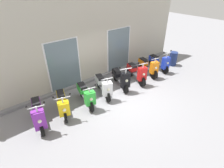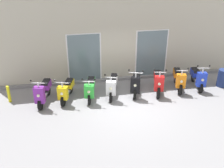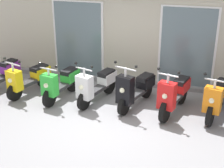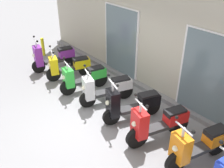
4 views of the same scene
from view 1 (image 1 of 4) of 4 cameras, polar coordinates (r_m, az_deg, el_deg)
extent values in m
plane|color=gray|center=(7.55, 4.62, -4.87)|extent=(40.00, 40.00, 0.00)
cube|color=#B2AD9E|center=(8.44, -6.76, 14.23)|extent=(11.12, 0.30, 4.01)
cube|color=slate|center=(9.00, -5.13, 1.97)|extent=(11.12, 0.20, 0.12)
cube|color=silver|center=(7.93, -15.11, 5.59)|extent=(1.52, 0.04, 2.30)
cube|color=slate|center=(7.91, -15.04, 5.54)|extent=(1.40, 0.02, 2.22)
cube|color=silver|center=(9.46, 2.14, 10.84)|extent=(1.52, 0.04, 2.30)
cube|color=slate|center=(9.44, 2.23, 10.80)|extent=(1.40, 0.02, 2.22)
cylinder|color=black|center=(6.30, -21.55, -13.48)|extent=(0.21, 0.45, 0.44)
cylinder|color=black|center=(7.18, -22.69, -7.60)|extent=(0.21, 0.45, 0.44)
cube|color=#2D2D30|center=(6.67, -22.33, -9.70)|extent=(0.41, 0.74, 0.09)
cube|color=purple|center=(6.08, -22.31, -10.58)|extent=(0.42, 0.32, 0.66)
sphere|color=#F2EFCC|center=(5.96, -22.24, -11.06)|extent=(0.12, 0.12, 0.12)
cube|color=purple|center=(6.91, -23.13, -5.99)|extent=(0.41, 0.57, 0.28)
cube|color=black|center=(6.80, -23.33, -5.23)|extent=(0.36, 0.53, 0.11)
cylinder|color=silver|center=(5.83, -23.12, -7.50)|extent=(0.06, 0.06, 0.21)
cylinder|color=silver|center=(5.78, -23.29, -6.85)|extent=(0.49, 0.15, 0.04)
sphere|color=black|center=(5.72, -21.06, -5.49)|extent=(0.07, 0.07, 0.07)
sphere|color=black|center=(5.74, -25.92, -6.60)|extent=(0.07, 0.07, 0.07)
cylinder|color=black|center=(6.54, -14.77, -10.03)|extent=(0.23, 0.47, 0.46)
cylinder|color=black|center=(7.39, -15.95, -4.88)|extent=(0.23, 0.47, 0.46)
cube|color=#2D2D30|center=(6.90, -15.52, -6.65)|extent=(0.45, 0.71, 0.09)
cube|color=yellow|center=(6.37, -15.21, -7.63)|extent=(0.44, 0.35, 0.52)
sphere|color=#F2EFCC|center=(6.25, -15.09, -8.05)|extent=(0.12, 0.12, 0.12)
cube|color=yellow|center=(7.17, -16.13, -3.75)|extent=(0.45, 0.59, 0.28)
cube|color=black|center=(7.06, -16.25, -2.99)|extent=(0.40, 0.54, 0.11)
cylinder|color=silver|center=(6.17, -15.65, -5.07)|extent=(0.06, 0.06, 0.22)
cylinder|color=silver|center=(6.11, -15.77, -4.37)|extent=(0.53, 0.20, 0.04)
sphere|color=black|center=(6.07, -13.38, -3.12)|extent=(0.07, 0.07, 0.07)
sphere|color=black|center=(6.06, -18.44, -4.08)|extent=(0.07, 0.07, 0.07)
cylinder|color=black|center=(6.82, -6.81, -6.99)|extent=(0.18, 0.49, 0.48)
cylinder|color=black|center=(7.63, -9.71, -2.64)|extent=(0.18, 0.49, 0.48)
cube|color=#2D2D30|center=(7.16, -8.40, -4.04)|extent=(0.38, 0.69, 0.09)
cube|color=green|center=(6.66, -7.11, -4.57)|extent=(0.42, 0.31, 0.54)
sphere|color=#F2EFCC|center=(6.53, -6.71, -4.88)|extent=(0.12, 0.12, 0.12)
cube|color=green|center=(7.41, -9.63, -1.35)|extent=(0.40, 0.57, 0.28)
cube|color=black|center=(7.31, -9.62, -0.57)|extent=(0.35, 0.52, 0.11)
cylinder|color=silver|center=(6.46, -7.30, -2.09)|extent=(0.06, 0.06, 0.19)
cylinder|color=silver|center=(6.42, -7.35, -1.53)|extent=(0.48, 0.13, 0.04)
sphere|color=black|center=(6.44, -5.39, -0.24)|extent=(0.07, 0.07, 0.07)
sphere|color=black|center=(6.31, -9.46, -1.31)|extent=(0.07, 0.07, 0.07)
cylinder|color=black|center=(7.28, -1.38, -4.07)|extent=(0.22, 0.47, 0.46)
cylinder|color=black|center=(8.17, -4.16, 0.17)|extent=(0.22, 0.47, 0.46)
cube|color=#2D2D30|center=(7.66, -2.87, -1.20)|extent=(0.46, 0.74, 0.09)
cube|color=white|center=(7.11, -1.52, -1.58)|extent=(0.43, 0.34, 0.58)
sphere|color=#F2EFCC|center=(6.99, -1.16, -1.84)|extent=(0.12, 0.12, 0.12)
cube|color=white|center=(7.96, -4.00, 1.48)|extent=(0.44, 0.59, 0.28)
cube|color=black|center=(7.85, -3.95, 2.24)|extent=(0.39, 0.54, 0.11)
cylinder|color=silver|center=(6.92, -1.57, 1.05)|extent=(0.06, 0.06, 0.21)
cylinder|color=silver|center=(6.87, -1.58, 1.68)|extent=(0.46, 0.17, 0.04)
sphere|color=black|center=(6.90, 0.23, 2.76)|extent=(0.07, 0.07, 0.07)
sphere|color=black|center=(6.76, -3.45, 2.05)|extent=(0.07, 0.07, 0.07)
cylinder|color=black|center=(7.84, 4.34, -1.41)|extent=(0.23, 0.46, 0.45)
cylinder|color=black|center=(8.73, 1.21, 2.35)|extent=(0.23, 0.46, 0.45)
cube|color=#2D2D30|center=(8.23, 2.71, 1.17)|extent=(0.47, 0.75, 0.09)
cube|color=black|center=(7.66, 4.33, 1.26)|extent=(0.44, 0.35, 0.68)
sphere|color=#F2EFCC|center=(7.54, 4.75, 1.07)|extent=(0.12, 0.12, 0.12)
cube|color=black|center=(8.53, 1.48, 3.53)|extent=(0.45, 0.59, 0.28)
cube|color=black|center=(8.43, 1.60, 4.26)|extent=(0.40, 0.54, 0.11)
cylinder|color=silver|center=(7.45, 4.46, 4.18)|extent=(0.06, 0.06, 0.23)
cylinder|color=silver|center=(7.41, 4.49, 4.85)|extent=(0.53, 0.20, 0.04)
sphere|color=black|center=(7.48, 6.43, 5.86)|extent=(0.07, 0.07, 0.07)
sphere|color=black|center=(7.26, 2.55, 5.23)|extent=(0.07, 0.07, 0.07)
cylinder|color=black|center=(8.39, 9.59, 0.88)|extent=(0.24, 0.53, 0.52)
cylinder|color=black|center=(9.20, 5.97, 4.04)|extent=(0.24, 0.53, 0.52)
cube|color=#2D2D30|center=(8.74, 7.75, 3.11)|extent=(0.43, 0.73, 0.09)
cube|color=red|center=(8.24, 9.67, 3.25)|extent=(0.43, 0.33, 0.63)
sphere|color=#F2EFCC|center=(8.13, 10.18, 3.10)|extent=(0.12, 0.12, 0.12)
cube|color=red|center=(9.01, 6.37, 5.31)|extent=(0.43, 0.58, 0.28)
cube|color=black|center=(8.92, 6.55, 6.01)|extent=(0.38, 0.53, 0.11)
cylinder|color=silver|center=(8.06, 9.92, 5.80)|extent=(0.06, 0.06, 0.22)
cylinder|color=silver|center=(8.02, 9.98, 6.39)|extent=(0.46, 0.16, 0.04)
sphere|color=black|center=(8.10, 11.44, 7.28)|extent=(0.07, 0.07, 0.07)
sphere|color=black|center=(7.86, 8.61, 6.80)|extent=(0.07, 0.07, 0.07)
cylinder|color=black|center=(9.14, 13.31, 3.07)|extent=(0.22, 0.52, 0.51)
cylinder|color=black|center=(9.91, 9.51, 5.78)|extent=(0.22, 0.52, 0.51)
cube|color=#2D2D30|center=(9.47, 11.40, 5.02)|extent=(0.41, 0.72, 0.09)
cube|color=orange|center=(9.01, 13.42, 5.16)|extent=(0.43, 0.32, 0.59)
sphere|color=#F2EFCC|center=(8.90, 13.96, 5.06)|extent=(0.12, 0.12, 0.12)
cube|color=orange|center=(9.72, 9.98, 7.00)|extent=(0.41, 0.58, 0.28)
cube|color=black|center=(9.64, 10.19, 7.67)|extent=(0.36, 0.53, 0.11)
cylinder|color=silver|center=(8.86, 13.72, 7.37)|extent=(0.06, 0.06, 0.21)
cylinder|color=silver|center=(8.82, 13.79, 7.89)|extent=(0.45, 0.14, 0.04)
sphere|color=black|center=(8.92, 15.03, 8.68)|extent=(0.07, 0.07, 0.07)
sphere|color=black|center=(8.65, 12.68, 8.28)|extent=(0.07, 0.07, 0.07)
cylinder|color=black|center=(9.84, 16.71, 4.49)|extent=(0.15, 0.46, 0.46)
cylinder|color=black|center=(10.50, 12.72, 6.76)|extent=(0.15, 0.46, 0.46)
cube|color=#2D2D30|center=(10.12, 14.73, 6.17)|extent=(0.36, 0.68, 0.09)
cube|color=#1E38C6|center=(9.71, 16.87, 6.51)|extent=(0.41, 0.30, 0.61)
sphere|color=#F2EFCC|center=(9.62, 17.45, 6.43)|extent=(0.12, 0.12, 0.12)
cube|color=#1E38C6|center=(10.33, 13.26, 7.91)|extent=(0.38, 0.56, 0.28)
cube|color=black|center=(10.25, 13.50, 8.54)|extent=(0.33, 0.51, 0.11)
cylinder|color=silver|center=(9.56, 17.25, 8.76)|extent=(0.06, 0.06, 0.25)
cylinder|color=silver|center=(9.52, 17.35, 9.35)|extent=(0.50, 0.11, 0.04)
sphere|color=black|center=(9.66, 18.48, 10.11)|extent=(0.07, 0.07, 0.07)
sphere|color=black|center=(9.31, 16.37, 9.69)|extent=(0.07, 0.07, 0.07)
cylinder|color=navy|center=(10.91, 19.02, 7.71)|extent=(0.44, 0.44, 0.79)
camera|label=2|loc=(5.16, 120.98, -1.96)|focal=43.61mm
camera|label=3|loc=(6.60, 69.47, 5.82)|focal=53.26mm
camera|label=4|loc=(8.68, 44.69, 21.02)|focal=41.29mm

